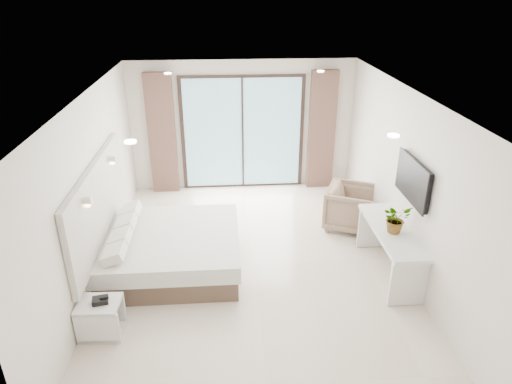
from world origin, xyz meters
TOP-DOWN VIEW (x-y plane):
  - ground at (0.00, 0.00)m, footprint 6.20×6.20m
  - room_shell at (-0.20, 0.75)m, footprint 4.62×6.22m
  - bed at (-1.27, 0.04)m, footprint 2.07×1.97m
  - nightstand at (-2.01, -1.40)m, footprint 0.54×0.45m
  - phone at (-1.98, -1.40)m, footprint 0.22×0.18m
  - console_desk at (2.04, -0.38)m, footprint 0.53×1.71m
  - plant at (2.04, -0.45)m, footprint 0.49×0.52m
  - armchair at (1.85, 1.09)m, footprint 1.06×1.09m

SIDE VIEW (x-z plane):
  - ground at x=0.00m, z-range 0.00..0.00m
  - nightstand at x=-2.01m, z-range 0.00..0.47m
  - bed at x=-1.27m, z-range -0.05..0.66m
  - armchair at x=1.85m, z-range 0.00..0.86m
  - phone at x=-1.98m, z-range 0.48..0.54m
  - console_desk at x=2.04m, z-range 0.18..0.95m
  - plant at x=2.04m, z-range 0.77..1.11m
  - room_shell at x=-0.20m, z-range 0.22..2.94m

